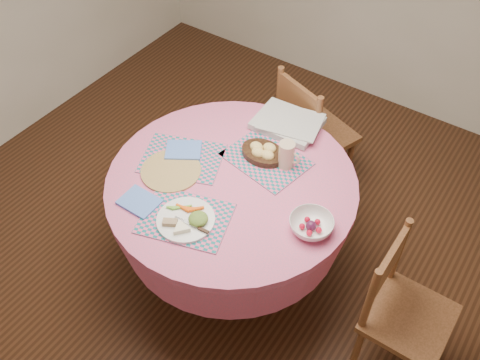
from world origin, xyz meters
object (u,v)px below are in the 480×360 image
(chair_back, at_px, (311,132))
(dining_table, at_px, (232,206))
(dinner_plate, at_px, (186,220))
(latte_mug, at_px, (287,155))
(bread_bowl, at_px, (263,152))
(chair_right, at_px, (401,309))
(wicker_trivet, at_px, (171,171))
(fruit_bowl, at_px, (311,225))

(chair_back, bearing_deg, dining_table, 109.52)
(chair_back, bearing_deg, dinner_plate, 108.95)
(chair_back, xyz_separation_m, dinner_plate, (-0.02, -1.17, 0.31))
(dinner_plate, relative_size, latte_mug, 1.86)
(dining_table, height_order, bread_bowl, bread_bowl)
(latte_mug, bearing_deg, chair_right, -15.94)
(chair_back, xyz_separation_m, wicker_trivet, (-0.29, -0.95, 0.29))
(dinner_plate, bearing_deg, chair_back, 88.94)
(dinner_plate, xyz_separation_m, bread_bowl, (0.05, 0.56, 0.01))
(wicker_trivet, xyz_separation_m, dinner_plate, (0.27, -0.21, 0.02))
(dining_table, xyz_separation_m, fruit_bowl, (0.47, -0.05, 0.23))
(chair_back, bearing_deg, chair_right, 158.97)
(dinner_plate, distance_m, bread_bowl, 0.56)
(chair_back, bearing_deg, latte_mug, 125.17)
(dinner_plate, bearing_deg, fruit_bowl, 30.75)
(dining_table, bearing_deg, fruit_bowl, -6.01)
(chair_right, relative_size, fruit_bowl, 3.29)
(chair_right, height_order, bread_bowl, chair_right)
(chair_back, height_order, wicker_trivet, chair_back)
(latte_mug, bearing_deg, dinner_plate, -107.81)
(chair_right, distance_m, bread_bowl, 1.00)
(bread_bowl, distance_m, latte_mug, 0.14)
(chair_back, xyz_separation_m, fruit_bowl, (0.46, -0.88, 0.32))
(chair_back, height_order, dinner_plate, chair_back)
(dinner_plate, xyz_separation_m, latte_mug, (0.18, 0.57, 0.06))
(dining_table, xyz_separation_m, chair_back, (0.01, 0.83, -0.09))
(latte_mug, bearing_deg, chair_back, 105.15)
(wicker_trivet, relative_size, fruit_bowl, 1.17)
(latte_mug, height_order, fruit_bowl, latte_mug)
(dining_table, height_order, latte_mug, latte_mug)
(dinner_plate, distance_m, fruit_bowl, 0.56)
(wicker_trivet, bearing_deg, chair_back, 73.18)
(wicker_trivet, distance_m, fruit_bowl, 0.75)
(dining_table, relative_size, fruit_bowl, 4.84)
(chair_back, distance_m, dinner_plate, 1.21)
(dining_table, bearing_deg, bread_bowl, 80.65)
(chair_back, xyz_separation_m, latte_mug, (0.16, -0.60, 0.36))
(fruit_bowl, bearing_deg, latte_mug, 136.70)
(fruit_bowl, bearing_deg, bread_bowl, 147.68)
(bread_bowl, relative_size, fruit_bowl, 0.90)
(dining_table, height_order, dinner_plate, dinner_plate)
(wicker_trivet, height_order, latte_mug, latte_mug)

